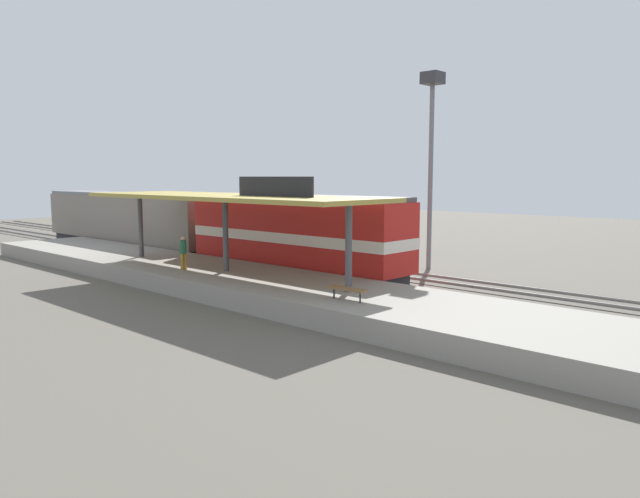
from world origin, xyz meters
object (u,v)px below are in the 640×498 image
Objects in this scene: light_mast at (432,129)px; platform_bench at (347,289)px; passenger_carriage_single at (127,220)px; freight_car at (258,228)px; person_waiting at (183,251)px; locomotive at (294,235)px.

platform_bench is at bearing -159.61° from light_mast.
passenger_carriage_single is at bearing 77.41° from platform_bench.
platform_bench is 16.33m from light_mast.
freight_car is 12.15m from person_waiting.
platform_bench is at bearing -90.78° from person_waiting.
platform_bench is 0.12× the size of locomotive.
locomotive is 0.72× the size of passenger_carriage_single.
light_mast is 16.22m from person_waiting.
person_waiting is (0.15, 10.96, 0.51)m from platform_bench.
person_waiting is (-5.85, -15.91, -0.46)m from passenger_carriage_single.
freight_car is (4.60, 8.29, -0.44)m from locomotive.
locomotive is 10.52m from light_mast.
light_mast is (7.80, -21.74, 6.08)m from passenger_carriage_single.
platform_bench is 20.18m from freight_car.
freight_car is 1.03× the size of light_mast.
freight_car is at bearing -64.65° from passenger_carriage_single.
light_mast is (7.80, -3.74, 5.99)m from locomotive.
light_mast is at bearing 20.39° from platform_bench.
locomotive is at bearing 55.91° from platform_bench.
passenger_carriage_single is 16.96m from person_waiting.
locomotive is 6.24m from person_waiting.
passenger_carriage_single reaches higher than freight_car.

